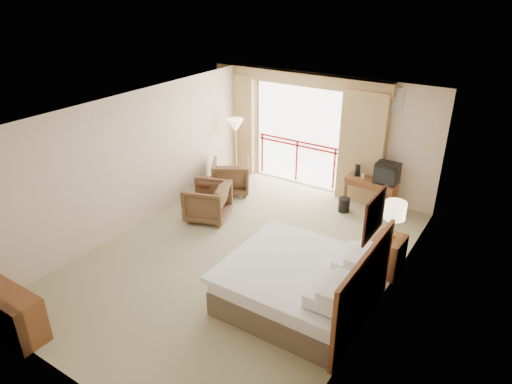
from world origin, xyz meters
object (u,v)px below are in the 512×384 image
Objects in this scene: wastebasket at (344,205)px; armchair_far at (232,191)px; dresser at (11,314)px; side_table at (207,189)px; desk at (372,185)px; floor_lamp at (235,128)px; tv at (387,173)px; bed at (302,283)px; nightstand at (388,255)px; armchair_near at (208,218)px; table_lamp at (395,211)px.

armchair_far reaches higher than wastebasket.
dresser reaches higher than armchair_far.
side_table is at bearing -152.48° from wastebasket.
wastebasket is at bearing -135.28° from desk.
desk is at bearing 5.83° from floor_lamp.
tv reaches higher than armchair_far.
desk reaches higher than side_table.
bed is 3.66× the size of side_table.
floor_lamp is at bearing -159.87° from tv.
floor_lamp is at bearing 160.38° from nightstand.
floor_lamp is at bearing 93.03° from dresser.
wastebasket is 0.36× the size of armchair_near.
side_table is (-4.15, 0.29, 0.06)m from nightstand.
nightstand is 4.16m from side_table.
armchair_far is 5.55m from dresser.
floor_lamp is (-0.66, 1.98, 1.34)m from armchair_near.
table_lamp is 2.02× the size of wastebasket.
desk is 0.48m from tv.
floor_lamp is at bearing 100.62° from side_table.
wastebasket is (-0.67, 3.23, -0.22)m from bed.
floor_lamp is (-4.43, 1.76, 0.19)m from table_lamp.
table_lamp is 3.95m from armchair_near.
armchair_near reaches higher than wastebasket.
dresser is at bearing -111.87° from wastebasket.
armchair_far is (-4.13, 1.16, -0.34)m from nightstand.
wastebasket is (-0.72, -0.42, -0.76)m from tv.
tv is 0.45× the size of dresser.
bed is 3.80m from side_table.
armchair_near is at bearing -127.17° from tv.
side_table is (-3.37, -1.80, -0.52)m from tv.
bed is 4.29m from armchair_far.
table_lamp is at bearing 132.53° from armchair_far.
dresser is at bearing -87.20° from side_table.
nightstand is at bearing -22.15° from floor_lamp.
floor_lamp reaches higher than wastebasket.
nightstand is 0.63× the size of dresser.
bed is at bearing -78.31° from wastebasket.
side_table is at bearing 150.93° from bed.
armchair_near is at bearing -71.46° from floor_lamp.
dresser is (-2.84, -6.52, -0.19)m from desk.
tv is at bearing 62.38° from dresser.
armchair_near is (-2.99, -2.27, -0.91)m from tv.
tv is (0.05, 3.65, 0.54)m from bed.
bed reaches higher than nightstand.
desk is at bearing 31.17° from side_table.
tv is 0.56× the size of armchair_far.
dresser is at bearing -85.26° from floor_lamp.
table_lamp is 0.59× the size of dresser.
table_lamp reaches higher than dresser.
armchair_far is at bearing -169.01° from wastebasket.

